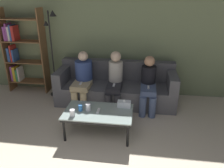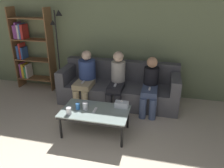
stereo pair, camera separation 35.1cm
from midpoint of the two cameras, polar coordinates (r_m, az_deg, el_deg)
The scene contains 13 objects.
wall_back at distance 4.83m, azimuth -0.23°, elevation 12.35°, with size 12.00×0.06×2.60m.
couch at distance 4.65m, azimuth -1.07°, elevation -0.94°, with size 2.44×0.86×0.83m.
coffee_table at distance 3.55m, azimuth -6.44°, elevation -7.72°, with size 1.09×0.64×0.42m.
cup_near_left at distance 3.55m, azimuth -9.10°, elevation -6.04°, with size 0.08×0.08×0.12m.
cup_near_right at distance 3.57m, azimuth -11.06°, elevation -6.20°, with size 0.07×0.07×0.10m.
cup_far_center at distance 3.45m, azimuth -13.23°, elevation -7.44°, with size 0.08×0.08×0.11m.
tissue_box at distance 3.62m, azimuth 0.40°, elevation -5.31°, with size 0.22×0.12×0.13m.
game_remote at distance 3.53m, azimuth -6.47°, elevation -7.01°, with size 0.04×0.15×0.02m.
bookshelf at distance 5.47m, azimuth -24.64°, elevation 7.63°, with size 0.92×0.32×1.89m.
standing_lamp at distance 4.90m, azimuth -17.38°, elevation 9.58°, with size 0.31×0.26×1.85m.
seated_person_left_end at distance 4.50m, azimuth -9.86°, elevation 1.73°, with size 0.35×0.70×1.10m.
seated_person_mid_left at distance 4.33m, azimuth -1.57°, elevation 1.21°, with size 0.31×0.66×1.12m.
seated_person_mid_right at distance 4.28m, azimuth 7.17°, elevation 0.30°, with size 0.31×0.70×1.05m.
Camera 1 is at (0.49, -0.67, 2.17)m, focal length 35.00 mm.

